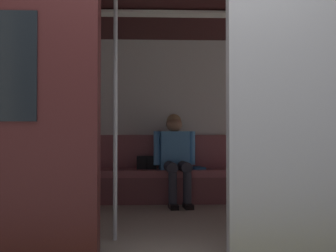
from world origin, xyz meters
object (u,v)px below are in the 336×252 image
at_px(handbag, 147,163).
at_px(grab_pole_door, 115,112).
at_px(person_seated, 175,153).
at_px(book, 198,168).
at_px(train_car, 155,73).
at_px(bench_seat, 159,177).

relative_size(handbag, grab_pole_door, 0.12).
height_order(person_seated, book, person_seated).
height_order(train_car, bench_seat, train_car).
bearing_deg(person_seated, bench_seat, -14.19).
bearing_deg(book, grab_pole_door, 46.52).
height_order(person_seated, handbag, person_seated).
bearing_deg(grab_pole_door, person_seated, -109.74).
xyz_separation_m(bench_seat, person_seated, (-0.21, 0.05, 0.32)).
xyz_separation_m(bench_seat, book, (-0.51, -0.06, 0.12)).
bearing_deg(handbag, train_car, 95.47).
xyz_separation_m(person_seated, book, (-0.30, -0.11, -0.21)).
distance_m(handbag, book, 0.68).
bearing_deg(person_seated, handbag, -18.15).
bearing_deg(train_car, grab_pole_door, 63.25).
bearing_deg(person_seated, grab_pole_door, 70.26).
distance_m(train_car, grab_pole_door, 0.88).
bearing_deg(book, person_seated, 3.20).
bearing_deg(grab_pole_door, book, -116.82).
relative_size(book, grab_pole_door, 0.10).
distance_m(bench_seat, person_seated, 0.39).
xyz_separation_m(train_car, grab_pole_door, (0.34, 0.68, -0.44)).
bearing_deg(handbag, book, 178.91).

